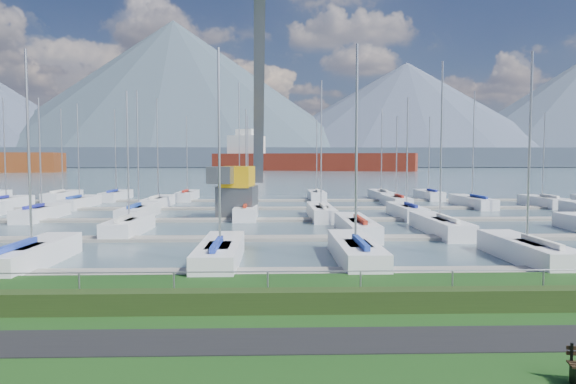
{
  "coord_description": "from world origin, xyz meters",
  "views": [
    {
      "loc": [
        -0.82,
        -16.27,
        4.8
      ],
      "look_at": [
        0.0,
        12.0,
        3.0
      ],
      "focal_mm": 32.0,
      "sensor_mm": 36.0,
      "label": 1
    }
  ],
  "objects": [
    {
      "name": "path",
      "position": [
        0.0,
        -3.0,
        0.01
      ],
      "size": [
        160.0,
        2.0,
        0.04
      ],
      "primitive_type": "cube",
      "color": "black",
      "rests_on": "grass"
    },
    {
      "name": "water",
      "position": [
        0.0,
        260.0,
        -0.4
      ],
      "size": [
        800.0,
        540.0,
        0.2
      ],
      "primitive_type": "cube",
      "color": "#485E69"
    },
    {
      "name": "hedge",
      "position": [
        0.0,
        -0.4,
        0.35
      ],
      "size": [
        80.0,
        0.7,
        0.7
      ],
      "primitive_type": "cube",
      "color": "#223413",
      "rests_on": "grass"
    },
    {
      "name": "fence",
      "position": [
        0.0,
        0.0,
        1.2
      ],
      "size": [
        80.0,
        0.04,
        0.04
      ],
      "primitive_type": "cylinder",
      "rotation": [
        0.0,
        1.57,
        0.0
      ],
      "color": "gray",
      "rests_on": "grass"
    },
    {
      "name": "foothill",
      "position": [
        0.0,
        330.0,
        6.0
      ],
      "size": [
        900.0,
        80.0,
        12.0
      ],
      "primitive_type": "cube",
      "color": "#3B4657",
      "rests_on": "water"
    },
    {
      "name": "mountains",
      "position": [
        7.35,
        404.62,
        46.68
      ],
      "size": [
        1190.0,
        360.0,
        115.0
      ],
      "color": "#3E4C5A",
      "rests_on": "water"
    },
    {
      "name": "docks",
      "position": [
        0.0,
        26.0,
        -0.22
      ],
      "size": [
        90.0,
        41.6,
        0.25
      ],
      "color": "slate",
      "rests_on": "water"
    },
    {
      "name": "crane",
      "position": [
        -3.5,
        29.65,
        5.33
      ],
      "size": [
        4.91,
        13.34,
        22.35
      ],
      "rotation": [
        0.0,
        0.0,
        -0.12
      ],
      "color": "#525459",
      "rests_on": "water"
    },
    {
      "name": "cargo_ship_mid",
      "position": [
        13.04,
        219.49,
        3.61
      ],
      "size": [
        93.38,
        46.99,
        21.5
      ],
      "rotation": [
        0.0,
        0.0,
        -0.33
      ],
      "color": "maroon",
      "rests_on": "water"
    },
    {
      "name": "sailboat_fleet",
      "position": [
        -1.9,
        28.98,
        5.35
      ],
      "size": [
        74.4,
        49.35,
        13.49
      ],
      "color": "silver",
      "rests_on": "water"
    }
  ]
}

